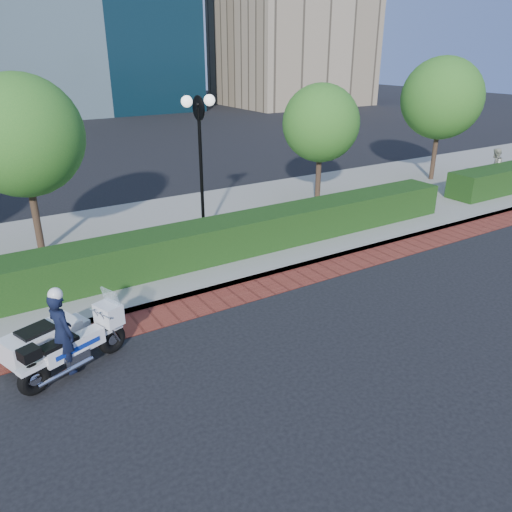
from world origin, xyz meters
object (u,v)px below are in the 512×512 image
police_motorcycle (59,339)px  pedestrian (494,167)px  lamppost (200,146)px  tree_d (442,98)px  tree_b (22,136)px  tree_c (321,123)px

police_motorcycle → pedestrian: (18.54, 3.76, 0.32)m
lamppost → pedestrian: (13.31, -0.80, -2.02)m
tree_d → police_motorcycle: (-17.23, -5.85, -3.00)m
police_motorcycle → tree_d: bearing=-1.3°
lamppost → pedestrian: size_ratio=2.68×
lamppost → tree_d: (12.00, 1.30, 0.65)m
tree_b → police_motorcycle: 6.54m
police_motorcycle → lamppost: bearing=21.0°
tree_d → pedestrian: size_ratio=3.29×
tree_c → tree_d: (6.50, 0.00, 0.56)m
police_motorcycle → tree_c: bearing=8.5°
tree_c → tree_d: size_ratio=0.83×
tree_c → tree_d: bearing=0.0°
police_motorcycle → pedestrian: size_ratio=1.44×
lamppost → police_motorcycle: lamppost is taller
lamppost → tree_c: bearing=13.3°
police_motorcycle → pedestrian: 18.92m
tree_c → police_motorcycle: size_ratio=1.90×
tree_d → lamppost: bearing=-173.8°
tree_c → tree_d: tree_d is taller
tree_b → tree_c: (10.00, -0.00, -0.39)m
tree_b → police_motorcycle: (-0.73, -5.85, -2.82)m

